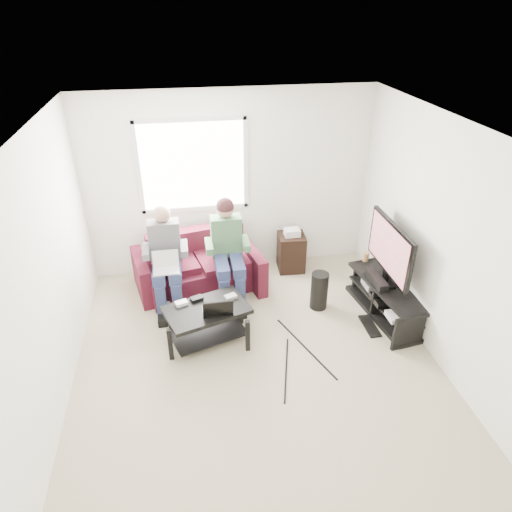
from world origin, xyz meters
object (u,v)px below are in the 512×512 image
object	(u,v)px
tv	(390,250)
subwoofer	(319,291)
sofa	(198,269)
end_table	(291,251)
tv_stand	(385,301)
coffee_table	(207,317)

from	to	relation	value
tv	subwoofer	xyz separation A→B (m)	(-0.79, 0.20, -0.65)
sofa	end_table	size ratio (longest dim) A/B	2.76
tv	subwoofer	size ratio (longest dim) A/B	2.14
subwoofer	tv_stand	bearing A→B (deg)	-20.63
end_table	sofa	bearing A→B (deg)	-169.65
sofa	tv_stand	xyz separation A→B (m)	(2.32, -1.05, -0.10)
sofa	tv	xyz separation A→B (m)	(2.31, -0.95, 0.61)
end_table	coffee_table	bearing A→B (deg)	-133.55
sofa	tv_stand	size ratio (longest dim) A/B	1.33
tv_stand	end_table	bearing A→B (deg)	125.16
coffee_table	tv	bearing A→B (deg)	5.54
tv	coffee_table	bearing A→B (deg)	-174.46
coffee_table	subwoofer	size ratio (longest dim) A/B	2.08
sofa	tv	distance (m)	2.57
tv_stand	subwoofer	distance (m)	0.85
coffee_table	tv_stand	distance (m)	2.29
coffee_table	tv_stand	bearing A→B (deg)	3.03
tv	sofa	bearing A→B (deg)	157.62
sofa	tv_stand	world-z (taller)	sofa
sofa	tv	world-z (taller)	tv
tv_stand	tv	size ratio (longest dim) A/B	1.26
sofa	subwoofer	size ratio (longest dim) A/B	3.58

